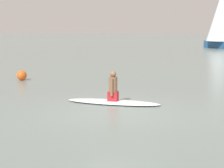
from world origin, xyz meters
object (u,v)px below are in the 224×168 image
(surfboard, at_px, (113,102))
(person_paddler, at_px, (113,87))
(buoy_marker, at_px, (22,75))
(sailboat_near_left, at_px, (222,17))

(surfboard, height_order, person_paddler, person_paddler)
(person_paddler, bearing_deg, buoy_marker, 145.35)
(surfboard, relative_size, buoy_marker, 6.60)
(surfboard, bearing_deg, person_paddler, -102.50)
(person_paddler, relative_size, sailboat_near_left, 0.11)
(sailboat_near_left, bearing_deg, buoy_marker, -52.00)
(surfboard, xyz_separation_m, sailboat_near_left, (-3.03, 36.08, 3.99))
(person_paddler, relative_size, buoy_marker, 2.07)
(surfboard, relative_size, person_paddler, 3.19)
(person_paddler, bearing_deg, surfboard, 77.50)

